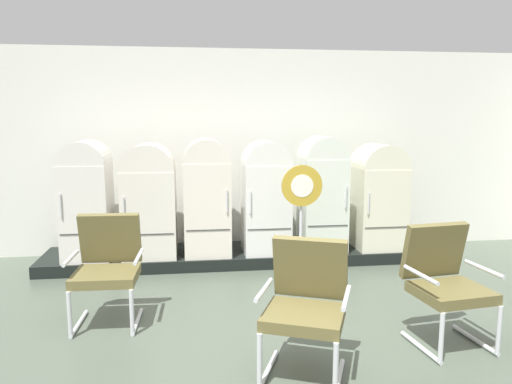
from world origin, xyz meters
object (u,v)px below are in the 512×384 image
object	(u,v)px
armchair_center	(306,299)
armchair_right	(445,278)
refrigerator_5	(378,193)
sign_stand	(301,227)
refrigerator_4	(322,190)
refrigerator_2	(207,193)
refrigerator_3	(266,194)
armchair_left	(108,263)
refrigerator_1	(149,197)
refrigerator_0	(86,196)

from	to	relation	value
armchair_center	armchair_right	bearing A→B (deg)	14.64
refrigerator_5	armchair_center	size ratio (longest dim) A/B	1.39
sign_stand	refrigerator_4	bearing A→B (deg)	62.52
refrigerator_2	refrigerator_5	distance (m)	2.37
refrigerator_3	refrigerator_5	xyz separation A→B (m)	(1.58, 0.02, -0.03)
armchair_left	sign_stand	xyz separation A→B (m)	(2.06, 0.70, 0.13)
refrigerator_1	sign_stand	bearing A→B (deg)	-29.27
refrigerator_3	sign_stand	world-z (taller)	refrigerator_3
refrigerator_0	refrigerator_5	world-z (taller)	refrigerator_0
refrigerator_3	armchair_left	bearing A→B (deg)	-136.63
refrigerator_0	refrigerator_5	xyz separation A→B (m)	(3.90, -0.00, -0.04)
refrigerator_1	refrigerator_2	distance (m)	0.75
refrigerator_5	armchair_center	world-z (taller)	refrigerator_5
refrigerator_2	armchair_left	bearing A→B (deg)	-120.70
refrigerator_2	refrigerator_5	bearing A→B (deg)	0.31
armchair_left	refrigerator_2	bearing A→B (deg)	59.30
armchair_right	armchair_center	distance (m)	1.36
refrigerator_1	sign_stand	size ratio (longest dim) A/B	1.03
refrigerator_3	armchair_center	bearing A→B (deg)	-92.42
refrigerator_0	armchair_left	bearing A→B (deg)	-73.00
refrigerator_1	armchair_center	world-z (taller)	refrigerator_1
refrigerator_1	armchair_left	world-z (taller)	refrigerator_1
refrigerator_5	armchair_left	distance (m)	3.80
refrigerator_0	armchair_center	size ratio (longest dim) A/B	1.46
armchair_center	refrigerator_5	bearing A→B (deg)	59.53
refrigerator_0	refrigerator_4	xyz separation A→B (m)	(3.10, -0.03, 0.02)
refrigerator_4	sign_stand	distance (m)	1.15
refrigerator_1	armchair_left	size ratio (longest dim) A/B	1.42
armchair_left	armchair_right	bearing A→B (deg)	-15.55
armchair_center	refrigerator_3	bearing A→B (deg)	87.58
refrigerator_1	armchair_right	world-z (taller)	refrigerator_1
refrigerator_4	armchair_left	bearing A→B (deg)	-146.71
refrigerator_3	refrigerator_4	distance (m)	0.78
refrigerator_0	refrigerator_1	distance (m)	0.79
sign_stand	armchair_right	bearing A→B (deg)	-58.50
refrigerator_5	armchair_left	world-z (taller)	refrigerator_5
armchair_left	refrigerator_5	bearing A→B (deg)	26.92
refrigerator_1	refrigerator_4	xyz separation A→B (m)	(2.31, -0.01, 0.05)
refrigerator_2	refrigerator_4	xyz separation A→B (m)	(1.56, -0.01, 0.01)
armchair_right	armchair_center	world-z (taller)	same
armchair_center	refrigerator_2	bearing A→B (deg)	103.00
refrigerator_3	armchair_left	distance (m)	2.50
refrigerator_1	refrigerator_2	size ratio (longest dim) A/B	0.96
refrigerator_1	armchair_center	bearing A→B (deg)	-63.87
refrigerator_2	armchair_right	xyz separation A→B (m)	(1.98, -2.54, -0.39)
refrigerator_3	refrigerator_1	bearing A→B (deg)	179.82
armchair_left	armchair_right	world-z (taller)	same
refrigerator_5	armchair_right	size ratio (longest dim) A/B	1.39
armchair_left	sign_stand	distance (m)	2.18
refrigerator_1	armchair_right	distance (m)	3.74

